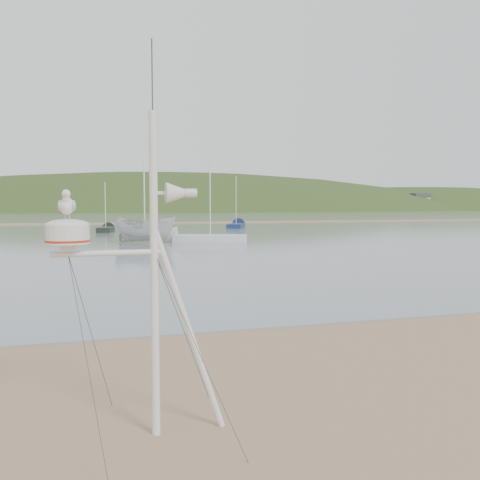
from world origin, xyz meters
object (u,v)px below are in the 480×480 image
object	(u,v)px
sailboat_blue_far	(238,225)
sailboat_white_near	(185,238)
mast_rig	(151,344)
boat_white	(145,207)
sailboat_dark_mid	(108,229)

from	to	relation	value
sailboat_blue_far	sailboat_white_near	bearing A→B (deg)	-115.27
mast_rig	sailboat_blue_far	world-z (taller)	sailboat_blue_far
mast_rig	sailboat_white_near	distance (m)	32.82
boat_white	sailboat_blue_far	world-z (taller)	sailboat_blue_far
sailboat_dark_mid	mast_rig	bearing A→B (deg)	-91.02
boat_white	sailboat_dark_mid	size ratio (longest dim) A/B	0.92
sailboat_dark_mid	sailboat_white_near	bearing A→B (deg)	-72.94
mast_rig	sailboat_dark_mid	distance (m)	49.26
mast_rig	sailboat_white_near	world-z (taller)	sailboat_white_near
mast_rig	boat_white	distance (m)	31.68
boat_white	sailboat_dark_mid	xyz separation A→B (m)	(-2.16, 17.74, -2.33)
sailboat_dark_mid	sailboat_blue_far	xyz separation A→B (m)	(16.07, 5.97, -0.00)
mast_rig	boat_white	bearing A→B (deg)	84.50
sailboat_white_near	boat_white	bearing A→B (deg)	-166.60
mast_rig	sailboat_dark_mid	xyz separation A→B (m)	(0.88, 49.25, -0.86)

